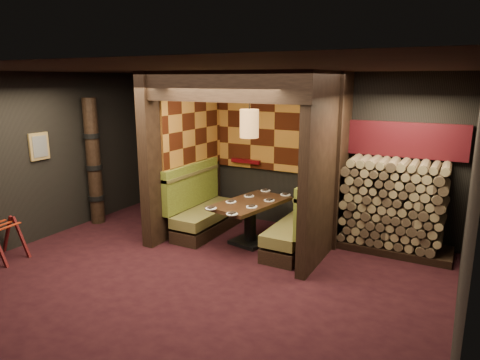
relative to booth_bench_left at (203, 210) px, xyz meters
name	(u,v)px	position (x,y,z in m)	size (l,w,h in m)	color
floor	(196,279)	(0.96, -1.65, -0.41)	(6.50, 5.50, 0.02)	black
ceiling	(191,68)	(0.96, -1.65, 2.46)	(6.50, 5.50, 0.02)	black
wall_back	(277,150)	(0.96, 1.11, 1.02)	(6.50, 0.02, 2.85)	black
wall_left	(33,158)	(-2.30, -1.65, 1.02)	(0.02, 5.50, 2.85)	black
wall_right	(470,216)	(4.22, -1.65, 1.02)	(0.02, 5.50, 2.85)	black
partition_left	(184,153)	(-0.39, 0.00, 1.02)	(0.20, 2.20, 2.85)	black
partition_right	(327,167)	(2.26, 0.05, 1.02)	(0.15, 2.10, 2.85)	black
header_beam	(218,86)	(0.94, -0.95, 2.23)	(2.85, 0.18, 0.44)	black
tapa_back_panel	(275,129)	(0.94, 1.06, 1.42)	(2.40, 0.06, 1.55)	#A96C26
tapa_side_panel	(194,129)	(-0.27, 0.17, 1.45)	(0.04, 1.85, 1.45)	#A96C26
lacquer_shelf	(246,161)	(0.36, 1.00, 0.78)	(0.60, 0.12, 0.07)	#4F050B
booth_bench_left	(203,210)	(0.00, 0.00, 0.00)	(0.68, 1.60, 1.14)	black
booth_bench_right	(301,227)	(1.89, 0.00, 0.00)	(0.68, 1.60, 1.14)	black
dining_table	(250,215)	(1.03, -0.11, 0.10)	(1.02, 1.52, 0.74)	black
place_settings	(250,201)	(1.03, -0.11, 0.35)	(0.89, 1.68, 0.03)	white
pendant_lamp	(249,123)	(1.03, -0.16, 1.64)	(0.30, 0.30, 1.03)	#A9733E
framed_picture	(39,146)	(-2.25, -1.55, 1.22)	(0.05, 0.36, 0.46)	olive
luggage_rack	(3,239)	(-2.01, -2.53, -0.06)	(0.67, 0.50, 0.69)	#4A0E10
totem_column	(94,163)	(-2.09, -0.55, 0.79)	(0.31, 0.31, 2.40)	black
firewood_stack	(398,207)	(3.25, 0.70, 0.35)	(1.73, 0.70, 1.50)	black
mosaic_header	(407,140)	(3.25, 1.03, 1.38)	(1.83, 0.10, 0.56)	maroon
bay_front_post	(338,164)	(2.35, 0.31, 1.02)	(0.08, 0.08, 2.85)	black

